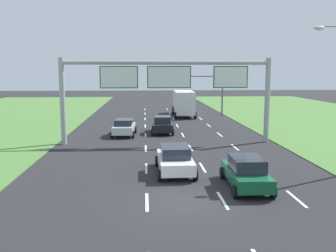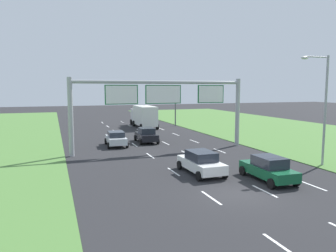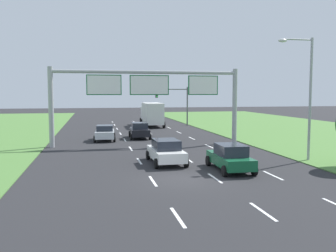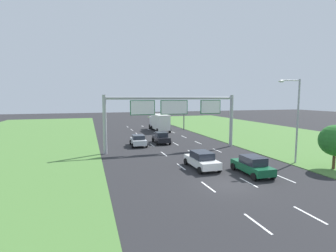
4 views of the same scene
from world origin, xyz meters
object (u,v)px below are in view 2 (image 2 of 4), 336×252
object	(u,v)px
car_mid_lane	(146,135)
traffic_light_mast	(164,102)
car_lead_silver	(116,139)
sign_gantry	(163,100)
car_near_red	(268,168)
street_lamp	(322,101)
box_truck	(144,116)
car_far_ahead	(201,162)

from	to	relation	value
car_mid_lane	traffic_light_mast	size ratio (longest dim) A/B	0.75
car_lead_silver	car_mid_lane	world-z (taller)	car_mid_lane
car_mid_lane	sign_gantry	world-z (taller)	sign_gantry
traffic_light_mast	sign_gantry	bearing A→B (deg)	-109.01
traffic_light_mast	car_mid_lane	bearing A→B (deg)	-116.05
car_near_red	sign_gantry	world-z (taller)	sign_gantry
sign_gantry	street_lamp	xyz separation A→B (m)	(9.42, -10.15, 0.13)
box_truck	traffic_light_mast	world-z (taller)	traffic_light_mast
traffic_light_mast	street_lamp	size ratio (longest dim) A/B	0.66
car_lead_silver	traffic_light_mast	xyz separation A→B (m)	(10.37, 14.99, 3.08)
car_lead_silver	car_mid_lane	size ratio (longest dim) A/B	0.95
sign_gantry	traffic_light_mast	distance (m)	20.02
car_lead_silver	car_far_ahead	distance (m)	13.58
car_mid_lane	sign_gantry	bearing A→B (deg)	-84.92
sign_gantry	street_lamp	size ratio (longest dim) A/B	2.03
traffic_light_mast	car_far_ahead	bearing A→B (deg)	-103.45
car_near_red	street_lamp	size ratio (longest dim) A/B	0.52
car_near_red	car_mid_lane	distance (m)	17.70
traffic_light_mast	car_lead_silver	bearing A→B (deg)	-124.68
car_mid_lane	traffic_light_mast	distance (m)	15.65
car_mid_lane	sign_gantry	size ratio (longest dim) A/B	0.24
car_far_ahead	sign_gantry	size ratio (longest dim) A/B	0.26
car_far_ahead	sign_gantry	xyz separation A→B (m)	(0.20, 9.17, 4.13)
street_lamp	car_far_ahead	bearing A→B (deg)	174.17
car_near_red	car_lead_silver	xyz separation A→B (m)	(-7.05, 16.16, -0.02)
car_near_red	car_far_ahead	xyz separation A→B (m)	(-3.40, 3.08, 0.00)
sign_gantry	street_lamp	world-z (taller)	street_lamp
car_mid_lane	street_lamp	world-z (taller)	street_lamp
car_near_red	street_lamp	bearing A→B (deg)	20.00
car_lead_silver	box_truck	bearing A→B (deg)	67.75
box_truck	traffic_light_mast	xyz separation A→B (m)	(3.29, -0.06, 2.08)
car_near_red	car_far_ahead	distance (m)	4.59
car_far_ahead	car_near_red	bearing A→B (deg)	-43.15
car_near_red	traffic_light_mast	world-z (taller)	traffic_light_mast
car_mid_lane	traffic_light_mast	xyz separation A→B (m)	(6.74, 13.79, 3.05)
car_mid_lane	box_truck	xyz separation A→B (m)	(3.45, 13.85, 0.97)
box_truck	car_far_ahead	bearing A→B (deg)	-95.84
box_truck	traffic_light_mast	bearing A→B (deg)	0.05
street_lamp	car_near_red	bearing A→B (deg)	-161.35
box_truck	sign_gantry	size ratio (longest dim) A/B	0.49
traffic_light_mast	street_lamp	distance (m)	29.22
car_near_red	traffic_light_mast	size ratio (longest dim) A/B	0.79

